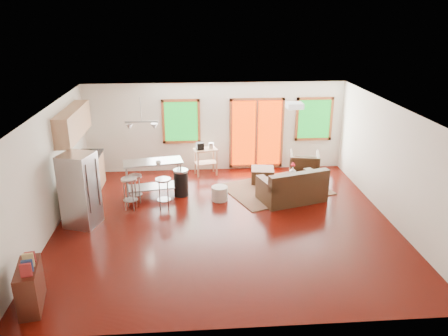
{
  "coord_description": "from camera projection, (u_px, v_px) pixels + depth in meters",
  "views": [
    {
      "loc": [
        -0.69,
        -8.85,
        4.56
      ],
      "look_at": [
        0.0,
        0.3,
        1.2
      ],
      "focal_mm": 35.0,
      "sensor_mm": 36.0,
      "label": 1
    }
  ],
  "objects": [
    {
      "name": "back_wall",
      "position": [
        216.0,
        127.0,
        12.74
      ],
      "size": [
        7.5,
        0.02,
        2.6
      ],
      "primitive_type": "cube",
      "color": "silver",
      "rests_on": "ground"
    },
    {
      "name": "front_wall",
      "position": [
        244.0,
        254.0,
        6.17
      ],
      "size": [
        7.5,
        0.02,
        2.6
      ],
      "primitive_type": "cube",
      "color": "silver",
      "rests_on": "ground"
    },
    {
      "name": "pendant_light",
      "position": [
        142.0,
        126.0,
        10.52
      ],
      "size": [
        0.8,
        0.18,
        0.79
      ],
      "color": "gray",
      "rests_on": "ceiling"
    },
    {
      "name": "left_wall",
      "position": [
        47.0,
        173.0,
        9.19
      ],
      "size": [
        0.02,
        7.0,
        2.6
      ],
      "primitive_type": "cube",
      "color": "silver",
      "rests_on": "ground"
    },
    {
      "name": "armchair",
      "position": [
        304.0,
        164.0,
        12.39
      ],
      "size": [
        0.94,
        0.9,
        0.83
      ],
      "primitive_type": "imported",
      "rotation": [
        0.0,
        0.0,
        2.94
      ],
      "color": "black",
      "rests_on": "floor"
    },
    {
      "name": "bookshelf",
      "position": [
        30.0,
        286.0,
        6.98
      ],
      "size": [
        0.47,
        0.87,
        0.97
      ],
      "rotation": [
        0.0,
        0.0,
        0.19
      ],
      "color": "black",
      "rests_on": "floor"
    },
    {
      "name": "bar_stool_c",
      "position": [
        163.0,
        186.0,
        10.39
      ],
      "size": [
        0.4,
        0.4,
        0.77
      ],
      "rotation": [
        0.0,
        0.0,
        0.09
      ],
      "color": "#B7BABC",
      "rests_on": "floor"
    },
    {
      "name": "window_right",
      "position": [
        314.0,
        119.0,
        12.83
      ],
      "size": [
        1.1,
        0.05,
        1.3
      ],
      "color": "#0C6316",
      "rests_on": "back_wall"
    },
    {
      "name": "ceiling_flush",
      "position": [
        295.0,
        105.0,
        9.71
      ],
      "size": [
        0.35,
        0.35,
        0.12
      ],
      "primitive_type": "cube",
      "color": "white",
      "rests_on": "ceiling"
    },
    {
      "name": "pouf",
      "position": [
        220.0,
        193.0,
        10.99
      ],
      "size": [
        0.5,
        0.5,
        0.36
      ],
      "primitive_type": "cylinder",
      "rotation": [
        0.0,
        0.0,
        0.26
      ],
      "color": "beige",
      "rests_on": "floor"
    },
    {
      "name": "cup",
      "position": [
        158.0,
        163.0,
        10.67
      ],
      "size": [
        0.15,
        0.13,
        0.13
      ],
      "primitive_type": "imported",
      "rotation": [
        0.0,
        0.0,
        0.26
      ],
      "color": "white",
      "rests_on": "island"
    },
    {
      "name": "cabinets",
      "position": [
        81.0,
        163.0,
        10.93
      ],
      "size": [
        0.64,
        2.24,
        2.3
      ],
      "color": "#B17D57",
      "rests_on": "floor"
    },
    {
      "name": "floor",
      "position": [
        225.0,
        222.0,
        9.91
      ],
      "size": [
        7.5,
        7.0,
        0.02
      ],
      "primitive_type": "cube",
      "color": "#320502",
      "rests_on": "ground"
    },
    {
      "name": "bar_stool_a",
      "position": [
        130.0,
        186.0,
        10.36
      ],
      "size": [
        0.44,
        0.44,
        0.79
      ],
      "rotation": [
        0.0,
        0.0,
        -0.18
      ],
      "color": "#B7BABC",
      "rests_on": "floor"
    },
    {
      "name": "rug",
      "position": [
        276.0,
        189.0,
        11.68
      ],
      "size": [
        3.06,
        2.73,
        0.03
      ],
      "primitive_type": "cube",
      "rotation": [
        0.0,
        0.0,
        0.37
      ],
      "color": "#4D5E39",
      "rests_on": "floor"
    },
    {
      "name": "ceiling",
      "position": [
        225.0,
        109.0,
        9.0
      ],
      "size": [
        7.5,
        7.0,
        0.02
      ],
      "primitive_type": "cube",
      "color": "white",
      "rests_on": "ground"
    },
    {
      "name": "ottoman",
      "position": [
        262.0,
        175.0,
        12.11
      ],
      "size": [
        0.69,
        0.69,
        0.41
      ],
      "primitive_type": "cube",
      "rotation": [
        0.0,
        0.0,
        -0.13
      ],
      "color": "black",
      "rests_on": "floor"
    },
    {
      "name": "window_left",
      "position": [
        181.0,
        121.0,
        12.55
      ],
      "size": [
        1.1,
        0.05,
        1.3
      ],
      "color": "#0C6316",
      "rests_on": "back_wall"
    },
    {
      "name": "right_wall",
      "position": [
        393.0,
        164.0,
        9.72
      ],
      "size": [
        0.02,
        7.0,
        2.6
      ],
      "primitive_type": "cube",
      "color": "silver",
      "rests_on": "ground"
    },
    {
      "name": "bar_stool_b",
      "position": [
        135.0,
        182.0,
        10.74
      ],
      "size": [
        0.38,
        0.38,
        0.72
      ],
      "rotation": [
        0.0,
        0.0,
        0.12
      ],
      "color": "#B7BABC",
      "rests_on": "floor"
    },
    {
      "name": "loveseat",
      "position": [
        293.0,
        188.0,
        10.91
      ],
      "size": [
        1.78,
        1.32,
        0.85
      ],
      "rotation": [
        0.0,
        0.0,
        0.29
      ],
      "color": "black",
      "rests_on": "floor"
    },
    {
      "name": "coffee_table",
      "position": [
        289.0,
        179.0,
        11.53
      ],
      "size": [
        1.03,
        0.75,
        0.37
      ],
      "rotation": [
        0.0,
        0.0,
        0.23
      ],
      "color": "black",
      "rests_on": "floor"
    },
    {
      "name": "trash_can",
      "position": [
        181.0,
        182.0,
        11.22
      ],
      "size": [
        0.49,
        0.49,
        0.7
      ],
      "rotation": [
        0.0,
        0.0,
        -0.36
      ],
      "color": "black",
      "rests_on": "floor"
    },
    {
      "name": "refrigerator",
      "position": [
        80.0,
        190.0,
        9.52
      ],
      "size": [
        0.83,
        0.82,
        1.66
      ],
      "rotation": [
        0.0,
        0.0,
        -0.31
      ],
      "color": "#B7BABC",
      "rests_on": "floor"
    },
    {
      "name": "vase",
      "position": [
        293.0,
        170.0,
        11.63
      ],
      "size": [
        0.21,
        0.21,
        0.31
      ],
      "rotation": [
        0.0,
        0.0,
        -0.17
      ],
      "color": "silver",
      "rests_on": "coffee_table"
    },
    {
      "name": "island",
      "position": [
        153.0,
        172.0,
        11.11
      ],
      "size": [
        1.56,
        0.84,
        0.93
      ],
      "rotation": [
        0.0,
        0.0,
        0.18
      ],
      "color": "#B7BABC",
      "rests_on": "floor"
    },
    {
      "name": "french_doors",
      "position": [
        256.0,
        133.0,
        12.85
      ],
      "size": [
        1.6,
        0.05,
        2.1
      ],
      "color": "red",
      "rests_on": "back_wall"
    },
    {
      "name": "kitchen_cart",
      "position": [
        205.0,
        153.0,
        12.5
      ],
      "size": [
        0.73,
        0.56,
        0.99
      ],
      "rotation": [
        0.0,
        0.0,
        0.24
      ],
      "color": "#B17D57",
      "rests_on": "floor"
    }
  ]
}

